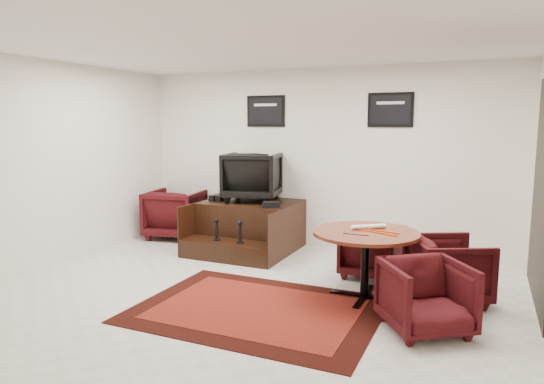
{
  "coord_description": "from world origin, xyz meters",
  "views": [
    {
      "loc": [
        2.42,
        -4.75,
        1.97
      ],
      "look_at": [
        -0.09,
        0.9,
        1.08
      ],
      "focal_mm": 32.0,
      "sensor_mm": 36.0,
      "label": 1
    }
  ],
  "objects_px": {
    "shine_chair": "(252,174)",
    "armchair_side": "(176,211)",
    "table_chair_window": "(448,266)",
    "meeting_table": "(366,239)",
    "table_chair_corner": "(426,293)",
    "shine_podium": "(248,228)",
    "table_chair_back": "(372,249)"
  },
  "relations": [
    {
      "from": "meeting_table",
      "to": "shine_podium",
      "type": "bearing_deg",
      "value": 147.46
    },
    {
      "from": "table_chair_back",
      "to": "table_chair_window",
      "type": "height_order",
      "value": "table_chair_window"
    },
    {
      "from": "armchair_side",
      "to": "table_chair_corner",
      "type": "xyz_separation_m",
      "value": [
        4.39,
        -2.23,
        -0.08
      ]
    },
    {
      "from": "table_chair_window",
      "to": "table_chair_corner",
      "type": "relative_size",
      "value": 1.05
    },
    {
      "from": "shine_podium",
      "to": "meeting_table",
      "type": "distance_m",
      "value": 2.58
    },
    {
      "from": "shine_chair",
      "to": "table_chair_corner",
      "type": "bearing_deg",
      "value": 130.26
    },
    {
      "from": "shine_podium",
      "to": "table_chair_window",
      "type": "xyz_separation_m",
      "value": [
        3.02,
        -1.07,
        0.05
      ]
    },
    {
      "from": "armchair_side",
      "to": "table_chair_window",
      "type": "distance_m",
      "value": 4.7
    },
    {
      "from": "shine_chair",
      "to": "meeting_table",
      "type": "distance_m",
      "value": 2.68
    },
    {
      "from": "table_chair_window",
      "to": "table_chair_corner",
      "type": "distance_m",
      "value": 0.95
    },
    {
      "from": "table_chair_corner",
      "to": "meeting_table",
      "type": "bearing_deg",
      "value": 104.24
    },
    {
      "from": "table_chair_back",
      "to": "shine_chair",
      "type": "bearing_deg",
      "value": -15.41
    },
    {
      "from": "meeting_table",
      "to": "table_chair_corner",
      "type": "relative_size",
      "value": 1.57
    },
    {
      "from": "shine_podium",
      "to": "table_chair_corner",
      "type": "height_order",
      "value": "table_chair_corner"
    },
    {
      "from": "table_chair_window",
      "to": "shine_chair",
      "type": "bearing_deg",
      "value": 41.85
    },
    {
      "from": "table_chair_corner",
      "to": "shine_chair",
      "type": "bearing_deg",
      "value": 108.71
    },
    {
      "from": "shine_chair",
      "to": "table_chair_corner",
      "type": "relative_size",
      "value": 1.13
    },
    {
      "from": "table_chair_corner",
      "to": "shine_podium",
      "type": "bearing_deg",
      "value": 110.65
    },
    {
      "from": "table_chair_back",
      "to": "table_chair_window",
      "type": "distance_m",
      "value": 1.09
    },
    {
      "from": "shine_podium",
      "to": "table_chair_back",
      "type": "height_order",
      "value": "shine_podium"
    },
    {
      "from": "armchair_side",
      "to": "table_chair_window",
      "type": "relative_size",
      "value": 1.16
    },
    {
      "from": "meeting_table",
      "to": "table_chair_window",
      "type": "relative_size",
      "value": 1.5
    },
    {
      "from": "table_chair_back",
      "to": "table_chair_window",
      "type": "relative_size",
      "value": 0.92
    },
    {
      "from": "meeting_table",
      "to": "shine_chair",
      "type": "bearing_deg",
      "value": 144.74
    },
    {
      "from": "shine_podium",
      "to": "table_chair_corner",
      "type": "bearing_deg",
      "value": -34.98
    },
    {
      "from": "meeting_table",
      "to": "table_chair_corner",
      "type": "xyz_separation_m",
      "value": [
        0.73,
        -0.64,
        -0.3
      ]
    },
    {
      "from": "meeting_table",
      "to": "table_chair_corner",
      "type": "bearing_deg",
      "value": -41.38
    },
    {
      "from": "shine_chair",
      "to": "armchair_side",
      "type": "distance_m",
      "value": 1.66
    },
    {
      "from": "armchair_side",
      "to": "shine_podium",
      "type": "bearing_deg",
      "value": 162.27
    },
    {
      "from": "table_chair_window",
      "to": "table_chair_corner",
      "type": "xyz_separation_m",
      "value": [
        -0.13,
        -0.95,
        -0.02
      ]
    },
    {
      "from": "shine_chair",
      "to": "table_chair_window",
      "type": "xyz_separation_m",
      "value": [
        3.02,
        -1.22,
        -0.78
      ]
    },
    {
      "from": "meeting_table",
      "to": "table_chair_window",
      "type": "xyz_separation_m",
      "value": [
        0.86,
        0.3,
        -0.28
      ]
    }
  ]
}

